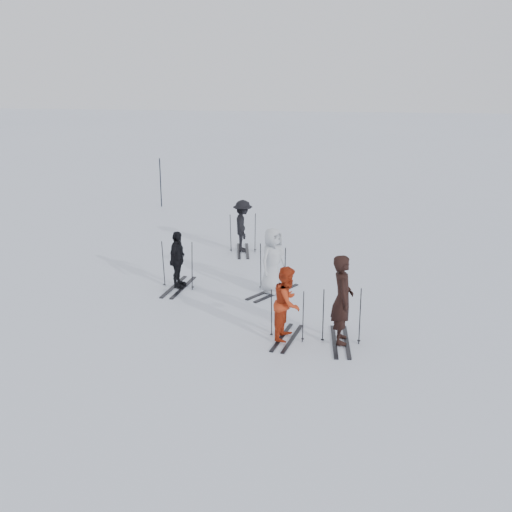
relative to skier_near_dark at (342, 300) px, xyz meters
The scene contains 12 objects.
ground 3.01m from the skier_near_dark, 140.74° to the left, with size 120.00×120.00×0.00m, color silver.
skier_near_dark is the anchor object (origin of this frame).
skier_red 1.18m from the skier_near_dark, behind, with size 0.79×0.61×1.62m, color #B13114.
skier_grey 3.38m from the skier_near_dark, 121.79° to the left, with size 0.83×0.54×1.71m, color silver.
skier_uphill_left 5.20m from the skier_near_dark, 145.98° to the left, with size 0.89×0.37×1.52m, color black.
skier_uphill_far 7.15m from the skier_near_dark, 115.69° to the left, with size 1.05×0.60×1.62m, color black.
skis_near_dark 0.33m from the skier_near_dark, ahead, with size 0.92×1.74×1.27m, color black, non-canonical shape.
skis_red 1.23m from the skier_near_dark, behind, with size 0.84×1.59×1.16m, color black, non-canonical shape.
skis_grey 3.39m from the skier_near_dark, 121.79° to the left, with size 0.96×1.81×1.32m, color black, non-canonical shape.
skis_uphill_left 5.21m from the skier_near_dark, 145.98° to the left, with size 0.96×1.81×1.32m, color black, non-canonical shape.
skis_uphill_far 7.15m from the skier_near_dark, 115.69° to the left, with size 0.91×1.73×1.26m, color black, non-canonical shape.
piste_marker 14.39m from the skier_near_dark, 120.89° to the left, with size 0.04×0.04×1.99m, color black.
Camera 1 is at (2.04, -14.58, 5.87)m, focal length 45.00 mm.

